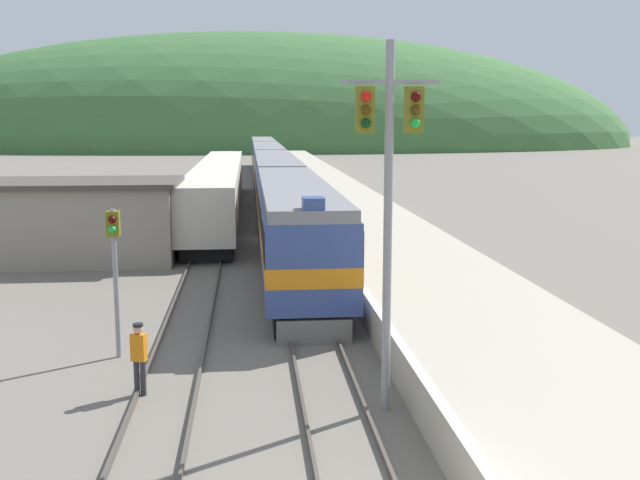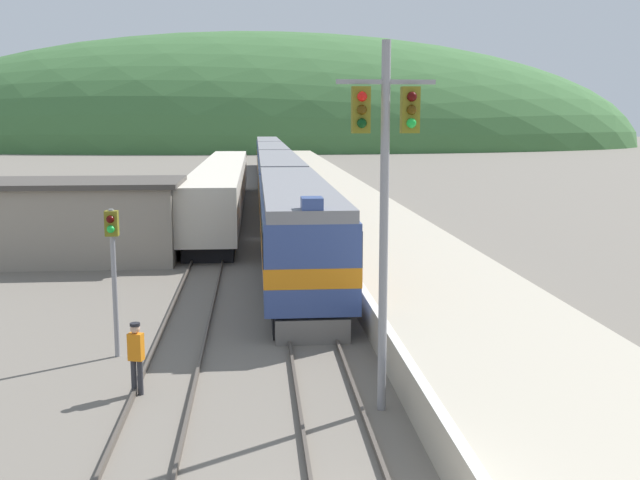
% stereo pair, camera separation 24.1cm
% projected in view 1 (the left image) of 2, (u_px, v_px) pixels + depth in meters
% --- Properties ---
extents(track_main, '(1.52, 180.00, 0.16)m').
position_uv_depth(track_main, '(267.00, 181.00, 80.44)').
color(track_main, '#4C443D').
rests_on(track_main, ground).
extents(track_siding, '(1.52, 180.00, 0.16)m').
position_uv_depth(track_siding, '(229.00, 181.00, 80.06)').
color(track_siding, '#4C443D').
rests_on(track_siding, ground).
extents(platform, '(6.10, 140.00, 1.14)m').
position_uv_depth(platform, '(331.00, 195.00, 61.16)').
color(platform, '#B2A893').
rests_on(platform, ground).
extents(distant_hills, '(181.58, 81.71, 52.66)m').
position_uv_depth(distant_hills, '(257.00, 147.00, 177.75)').
color(distant_hills, '#3D6B38').
rests_on(distant_hills, ground).
extents(station_shed, '(9.40, 5.64, 3.87)m').
position_uv_depth(station_shed, '(81.00, 221.00, 35.60)').
color(station_shed, gray).
rests_on(station_shed, ground).
extents(express_train_lead_car, '(2.98, 19.79, 4.45)m').
position_uv_depth(express_train_lead_car, '(295.00, 226.00, 31.70)').
color(express_train_lead_car, black).
rests_on(express_train_lead_car, ground).
extents(carriage_second, '(2.97, 21.72, 4.09)m').
position_uv_depth(carriage_second, '(276.00, 183.00, 53.19)').
color(carriage_second, black).
rests_on(carriage_second, ground).
extents(carriage_third, '(2.97, 21.72, 4.09)m').
position_uv_depth(carriage_third, '(268.00, 163.00, 75.39)').
color(carriage_third, black).
rests_on(carriage_third, ground).
extents(carriage_fourth, '(2.97, 21.72, 4.09)m').
position_uv_depth(carriage_fourth, '(263.00, 153.00, 97.60)').
color(carriage_fourth, black).
rests_on(carriage_fourth, ground).
extents(siding_train, '(2.90, 37.94, 3.64)m').
position_uv_depth(siding_train, '(219.00, 188.00, 52.82)').
color(siding_train, black).
rests_on(siding_train, ground).
extents(signal_mast_main, '(2.20, 0.42, 8.47)m').
position_uv_depth(signal_mast_main, '(389.00, 173.00, 16.73)').
color(signal_mast_main, gray).
rests_on(signal_mast_main, ground).
extents(signal_post_siding, '(0.36, 0.42, 4.28)m').
position_uv_depth(signal_post_siding, '(114.00, 253.00, 20.97)').
color(signal_post_siding, gray).
rests_on(signal_post_siding, ground).
extents(track_worker, '(0.41, 0.32, 1.83)m').
position_uv_depth(track_worker, '(139.00, 354.00, 18.37)').
color(track_worker, '#2D2D33').
rests_on(track_worker, ground).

